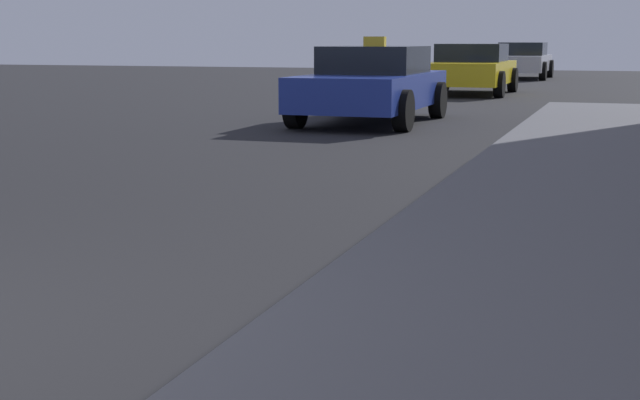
{
  "coord_description": "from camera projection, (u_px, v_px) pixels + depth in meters",
  "views": [
    {
      "loc": [
        3.55,
        -2.84,
        1.39
      ],
      "look_at": [
        2.0,
        1.72,
        0.54
      ],
      "focal_mm": 51.52,
      "sensor_mm": 36.0,
      "label": 1
    }
  ],
  "objects": [
    {
      "name": "car_yellow",
      "position": [
        471.0,
        69.0,
        23.38
      ],
      "size": [
        2.06,
        4.0,
        1.27
      ],
      "rotation": [
        0.0,
        0.0,
        3.14
      ],
      "color": "yellow",
      "rests_on": "ground_plane"
    },
    {
      "name": "car_blue",
      "position": [
        372.0,
        84.0,
        15.34
      ],
      "size": [
        1.96,
        4.06,
        1.43
      ],
      "rotation": [
        0.0,
        0.0,
        3.14
      ],
      "color": "#233899",
      "rests_on": "ground_plane"
    },
    {
      "name": "car_silver",
      "position": [
        522.0,
        60.0,
        32.5
      ],
      "size": [
        1.94,
        4.22,
        1.27
      ],
      "rotation": [
        0.0,
        0.0,
        3.14
      ],
      "color": "#B7B7BF",
      "rests_on": "ground_plane"
    }
  ]
}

